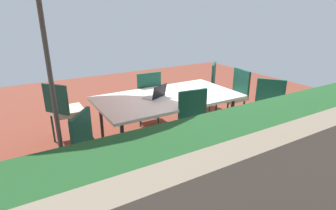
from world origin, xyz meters
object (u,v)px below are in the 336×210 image
at_px(chair_northwest, 268,108).
at_px(chair_north, 198,123).
at_px(chair_southeast, 65,109).
at_px(chair_southwest, 206,83).
at_px(cup, 185,94).
at_px(laptop, 156,95).
at_px(chair_south, 146,94).
at_px(chair_northeast, 97,150).
at_px(chair_west, 234,93).
at_px(dining_table, 168,99).

height_order(chair_northwest, chair_north, same).
xyz_separation_m(chair_southeast, chair_southwest, (-2.85, -0.08, 0.00)).
bearing_deg(cup, laptop, -24.29).
bearing_deg(chair_southeast, chair_southwest, -125.54).
bearing_deg(cup, chair_south, -77.59).
xyz_separation_m(chair_northeast, laptop, (-1.18, -0.81, 0.23)).
relative_size(laptop, cup, 4.89).
distance_m(chair_west, chair_north, 1.60).
bearing_deg(chair_south, chair_northeast, 52.45).
xyz_separation_m(chair_southwest, chair_northeast, (2.80, 1.63, 0.00)).
bearing_deg(cup, chair_west, -171.06).
xyz_separation_m(chair_west, chair_northwest, (0.09, 0.87, 0.00)).
relative_size(chair_south, cup, 12.17).
bearing_deg(chair_south, dining_table, 93.44).
bearing_deg(chair_northwest, chair_southeast, -158.58).
bearing_deg(chair_north, chair_west, 33.60).
bearing_deg(chair_west, chair_north, -53.71).
height_order(dining_table, chair_southwest, chair_southwest).
xyz_separation_m(dining_table, chair_north, (-0.03, 0.75, -0.14)).
bearing_deg(cup, chair_southeast, -29.32).
height_order(chair_southwest, cup, chair_southwest).
bearing_deg(chair_northwest, laptop, -157.88).
height_order(chair_northwest, chair_south, same).
height_order(chair_southeast, cup, chair_southeast).
distance_m(chair_southeast, cup, 1.89).
bearing_deg(laptop, chair_northeast, 9.79).
relative_size(chair_south, chair_southeast, 1.00).
height_order(chair_northwest, cup, chair_northwest).
distance_m(dining_table, chair_south, 0.79).
relative_size(dining_table, cup, 27.39).
bearing_deg(laptop, chair_southwest, -178.15).
xyz_separation_m(chair_southeast, laptop, (-1.23, 0.73, 0.23)).
distance_m(chair_southwest, chair_northeast, 3.24).
height_order(dining_table, laptop, laptop).
distance_m(dining_table, chair_northwest, 1.58).
xyz_separation_m(chair_northwest, chair_northeast, (2.71, -0.05, 0.00)).
xyz_separation_m(chair_northwest, chair_north, (1.31, -0.09, 0.00)).
height_order(chair_northwest, chair_northeast, same).
bearing_deg(chair_south, chair_southwest, -174.16).
distance_m(chair_northwest, chair_northeast, 2.71).
height_order(chair_north, cup, chair_north).
distance_m(dining_table, chair_northeast, 1.60).
relative_size(chair_southwest, chair_northeast, 1.00).
xyz_separation_m(chair_west, chair_northeast, (2.80, 0.82, 0.00)).
distance_m(chair_northeast, laptop, 1.45).
distance_m(chair_south, chair_southwest, 1.42).
relative_size(chair_north, chair_northeast, 1.00).
distance_m(chair_southeast, chair_north, 2.09).
bearing_deg(chair_northeast, chair_northwest, -52.93).
xyz_separation_m(chair_southeast, chair_northeast, (-0.05, 1.55, 0.00)).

